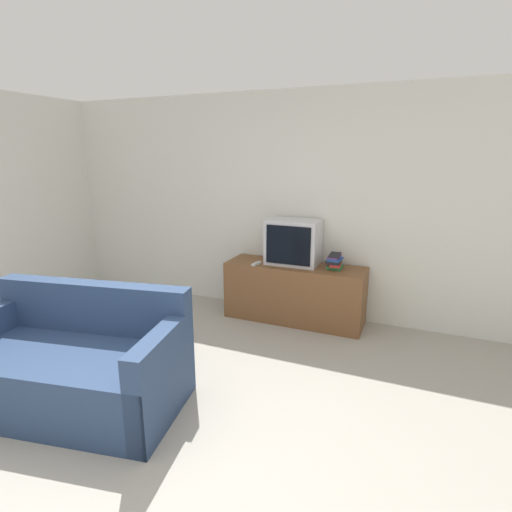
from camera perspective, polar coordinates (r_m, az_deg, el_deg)
The scene contains 7 objects.
ground_plane at distance 2.86m, azimuth -19.50°, elevation -28.28°, with size 14.00×14.00×0.00m, color #9E998E.
wall_back at distance 4.80m, azimuth 4.09°, elevation 7.21°, with size 9.00×0.06×2.60m.
tv_stand at distance 4.67m, azimuth 5.51°, elevation -5.23°, with size 1.59×0.50×0.67m.
television at distance 4.57m, azimuth 5.37°, elevation 2.01°, with size 0.59×0.39×0.51m.
couch at distance 3.48m, azimuth -24.51°, elevation -14.20°, with size 1.79×1.15×0.89m.
book_stack at distance 4.46m, azimuth 11.18°, elevation -0.80°, with size 0.17×0.23×0.17m.
remote_on_stand at distance 4.56m, azimuth 0.08°, elevation -1.10°, with size 0.07×0.16×0.02m.
Camera 1 is at (1.54, -1.48, 1.90)m, focal length 28.00 mm.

